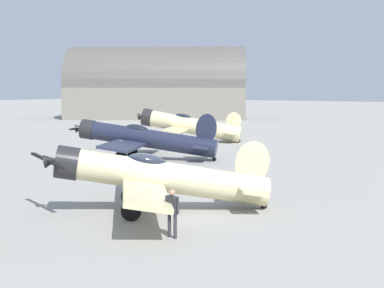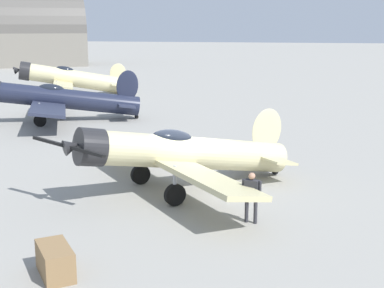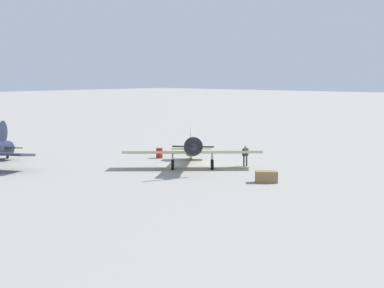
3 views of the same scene
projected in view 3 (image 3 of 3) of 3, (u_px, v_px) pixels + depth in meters
ground_plane at (192, 166)px, 43.00m from camera, size 400.00×400.00×0.00m
airplane_foreground at (192, 149)px, 42.33m from camera, size 9.29×9.18×3.04m
ground_crew_mechanic at (245, 154)px, 42.79m from camera, size 0.65×0.31×1.70m
equipment_crate at (266, 177)px, 36.35m from camera, size 1.51×1.62×0.79m
fuel_drum at (159, 153)px, 47.23m from camera, size 0.61×0.61×0.88m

